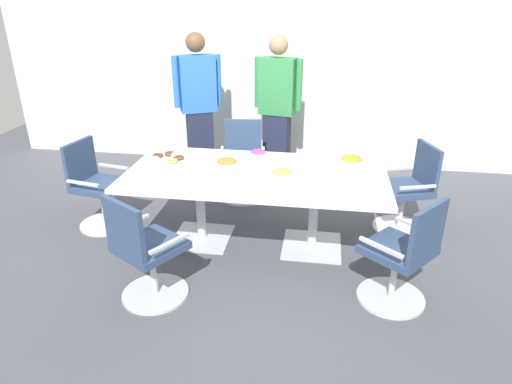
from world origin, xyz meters
name	(u,v)px	position (x,y,z in m)	size (l,w,h in m)	color
ground_plane	(256,243)	(0.00, 0.00, -0.01)	(10.00, 10.00, 0.01)	#4C4F56
back_wall	(283,63)	(0.00, 2.40, 1.40)	(8.00, 0.10, 2.80)	silver
conference_table	(256,185)	(0.00, 0.00, 0.63)	(2.40, 1.20, 0.75)	white
office_chair_0	(403,259)	(1.26, -0.74, 0.41)	(0.76, 0.76, 0.91)	silver
office_chair_1	(408,193)	(1.49, 0.53, 0.41)	(0.68, 0.68, 0.91)	silver
office_chair_2	(242,165)	(-0.33, 1.08, 0.41)	(0.60, 0.60, 0.91)	silver
office_chair_3	(97,189)	(-1.69, 0.13, 0.41)	(0.63, 0.63, 0.91)	silver
office_chair_4	(145,255)	(-0.71, -1.00, 0.41)	(0.74, 0.74, 0.91)	silver
person_standing_0	(199,104)	(-1.00, 1.67, 0.97)	(0.58, 0.39, 1.84)	#232842
person_standing_1	(278,107)	(0.00, 1.74, 0.96)	(0.61, 0.30, 1.82)	#232842
snack_bowl_chips_orange	(351,162)	(0.87, 0.26, 0.81)	(0.23, 0.23, 0.12)	white
snack_bowl_cookies	(282,175)	(0.26, -0.14, 0.80)	(0.21, 0.21, 0.10)	white
snack_bowl_candy_mix	(258,154)	(-0.04, 0.39, 0.79)	(0.17, 0.17, 0.09)	beige
snack_bowl_pretzels	(227,164)	(-0.28, 0.02, 0.81)	(0.21, 0.21, 0.12)	beige
donut_platter	(167,158)	(-0.92, 0.19, 0.77)	(0.34, 0.35, 0.04)	white
plate_stack	(339,180)	(0.75, -0.13, 0.77)	(0.20, 0.20, 0.05)	white
napkin_pile	(299,160)	(0.38, 0.30, 0.78)	(0.19, 0.19, 0.06)	white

